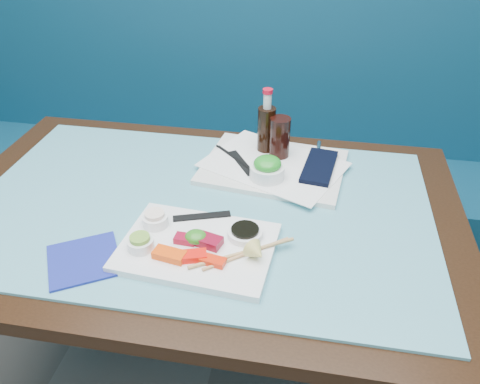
% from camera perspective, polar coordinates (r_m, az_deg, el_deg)
% --- Properties ---
extents(booth_bench, '(3.00, 0.56, 1.17)m').
position_cam_1_polar(booth_bench, '(2.16, 1.03, 3.16)').
color(booth_bench, navy).
rests_on(booth_bench, ground).
extents(dining_table, '(1.40, 0.90, 0.75)m').
position_cam_1_polar(dining_table, '(1.32, -4.73, -4.78)').
color(dining_table, black).
rests_on(dining_table, ground).
extents(glass_top, '(1.22, 0.76, 0.01)m').
position_cam_1_polar(glass_top, '(1.26, -4.92, -1.72)').
color(glass_top, '#5AA4B4').
rests_on(glass_top, dining_table).
extents(sashimi_plate, '(0.37, 0.28, 0.02)m').
position_cam_1_polar(sashimi_plate, '(1.11, -5.20, -6.75)').
color(sashimi_plate, white).
rests_on(sashimi_plate, glass_top).
extents(salmon_left, '(0.08, 0.05, 0.02)m').
position_cam_1_polar(salmon_left, '(1.07, -8.59, -7.57)').
color(salmon_left, '#FF4B0A').
rests_on(salmon_left, sashimi_plate).
extents(salmon_mid, '(0.07, 0.05, 0.02)m').
position_cam_1_polar(salmon_mid, '(1.07, -5.92, -7.79)').
color(salmon_mid, '#FF150A').
rests_on(salmon_mid, sashimi_plate).
extents(salmon_right, '(0.06, 0.04, 0.01)m').
position_cam_1_polar(salmon_right, '(1.05, -3.33, -8.37)').
color(salmon_right, red).
rests_on(salmon_right, sashimi_plate).
extents(tuna_left, '(0.05, 0.03, 0.02)m').
position_cam_1_polar(tuna_left, '(1.11, -6.69, -5.72)').
color(tuna_left, maroon).
rests_on(tuna_left, sashimi_plate).
extents(tuna_right, '(0.07, 0.05, 0.02)m').
position_cam_1_polar(tuna_right, '(1.10, -3.92, -5.98)').
color(tuna_right, maroon).
rests_on(tuna_right, sashimi_plate).
extents(seaweed_garnish, '(0.05, 0.05, 0.03)m').
position_cam_1_polar(seaweed_garnish, '(1.11, -5.39, -5.46)').
color(seaweed_garnish, '#2C7E1D').
rests_on(seaweed_garnish, sashimi_plate).
extents(ramekin_wasabi, '(0.06, 0.06, 0.03)m').
position_cam_1_polar(ramekin_wasabi, '(1.11, -12.02, -6.21)').
color(ramekin_wasabi, white).
rests_on(ramekin_wasabi, sashimi_plate).
extents(wasabi_fill, '(0.06, 0.06, 0.01)m').
position_cam_1_polar(wasabi_fill, '(1.10, -12.13, -5.51)').
color(wasabi_fill, '#74AB37').
rests_on(wasabi_fill, ramekin_wasabi).
extents(ramekin_ginger, '(0.08, 0.08, 0.03)m').
position_cam_1_polar(ramekin_ginger, '(1.17, -10.29, -3.40)').
color(ramekin_ginger, white).
rests_on(ramekin_ginger, sashimi_plate).
extents(ginger_fill, '(0.06, 0.06, 0.01)m').
position_cam_1_polar(ginger_fill, '(1.16, -10.38, -2.68)').
color(ginger_fill, '#FFE5D1').
rests_on(ginger_fill, ramekin_ginger).
extents(soy_dish, '(0.10, 0.10, 0.02)m').
position_cam_1_polar(soy_dish, '(1.12, 0.62, -5.06)').
color(soy_dish, white).
rests_on(soy_dish, sashimi_plate).
extents(soy_fill, '(0.08, 0.08, 0.01)m').
position_cam_1_polar(soy_fill, '(1.11, 0.62, -4.60)').
color(soy_fill, black).
rests_on(soy_fill, soy_dish).
extents(lemon_wedge, '(0.06, 0.06, 0.05)m').
position_cam_1_polar(lemon_wedge, '(1.05, 2.07, -7.38)').
color(lemon_wedge, '#E2D26B').
rests_on(lemon_wedge, sashimi_plate).
extents(chopstick_sleeve, '(0.15, 0.07, 0.00)m').
position_cam_1_polar(chopstick_sleeve, '(1.19, -4.67, -2.96)').
color(chopstick_sleeve, black).
rests_on(chopstick_sleeve, sashimi_plate).
extents(wooden_chopstick_a, '(0.22, 0.15, 0.01)m').
position_cam_1_polar(wooden_chopstick_a, '(1.07, 0.30, -7.43)').
color(wooden_chopstick_a, tan).
rests_on(wooden_chopstick_a, sashimi_plate).
extents(wooden_chopstick_b, '(0.18, 0.14, 0.01)m').
position_cam_1_polar(wooden_chopstick_b, '(1.07, 0.83, -7.51)').
color(wooden_chopstick_b, tan).
rests_on(wooden_chopstick_b, sashimi_plate).
extents(serving_tray, '(0.44, 0.36, 0.02)m').
position_cam_1_polar(serving_tray, '(1.41, 4.09, 3.07)').
color(serving_tray, white).
rests_on(serving_tray, glass_top).
extents(paper_placemat, '(0.47, 0.41, 0.00)m').
position_cam_1_polar(paper_placemat, '(1.40, 4.10, 3.38)').
color(paper_placemat, white).
rests_on(paper_placemat, serving_tray).
extents(seaweed_bowl, '(0.13, 0.13, 0.04)m').
position_cam_1_polar(seaweed_bowl, '(1.33, 3.33, 2.46)').
color(seaweed_bowl, white).
rests_on(seaweed_bowl, serving_tray).
extents(seaweed_salad, '(0.10, 0.10, 0.04)m').
position_cam_1_polar(seaweed_salad, '(1.32, 3.37, 3.48)').
color(seaweed_salad, '#219123').
rests_on(seaweed_salad, seaweed_bowl).
extents(cola_glass, '(0.07, 0.07, 0.13)m').
position_cam_1_polar(cola_glass, '(1.42, 4.87, 6.62)').
color(cola_glass, black).
rests_on(cola_glass, serving_tray).
extents(navy_pouch, '(0.11, 0.20, 0.01)m').
position_cam_1_polar(navy_pouch, '(1.39, 9.63, 3.06)').
color(navy_pouch, black).
rests_on(navy_pouch, serving_tray).
extents(fork, '(0.01, 0.10, 0.01)m').
position_cam_1_polar(fork, '(1.49, 9.55, 5.11)').
color(fork, white).
rests_on(fork, serving_tray).
extents(black_chopstick_a, '(0.19, 0.18, 0.01)m').
position_cam_1_polar(black_chopstick_a, '(1.40, 0.04, 3.62)').
color(black_chopstick_a, black).
rests_on(black_chopstick_a, serving_tray).
extents(black_chopstick_b, '(0.19, 0.18, 0.01)m').
position_cam_1_polar(black_chopstick_b, '(1.40, 0.36, 3.59)').
color(black_chopstick_b, black).
rests_on(black_chopstick_b, serving_tray).
extents(tray_sleeve, '(0.10, 0.14, 0.00)m').
position_cam_1_polar(tray_sleeve, '(1.40, 0.20, 3.56)').
color(tray_sleeve, black).
rests_on(tray_sleeve, serving_tray).
extents(cola_bottle_body, '(0.06, 0.06, 0.16)m').
position_cam_1_polar(cola_bottle_body, '(1.45, 3.23, 7.33)').
color(cola_bottle_body, black).
rests_on(cola_bottle_body, glass_top).
extents(cola_bottle_neck, '(0.02, 0.02, 0.05)m').
position_cam_1_polar(cola_bottle_neck, '(1.41, 3.36, 11.04)').
color(cola_bottle_neck, silver).
rests_on(cola_bottle_neck, cola_bottle_body).
extents(cola_bottle_cap, '(0.04, 0.04, 0.01)m').
position_cam_1_polar(cola_bottle_cap, '(1.39, 3.41, 12.18)').
color(cola_bottle_cap, red).
rests_on(cola_bottle_cap, cola_bottle_neck).
extents(blue_napkin, '(0.21, 0.21, 0.01)m').
position_cam_1_polar(blue_napkin, '(1.14, -18.50, -7.86)').
color(blue_napkin, navy).
rests_on(blue_napkin, glass_top).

